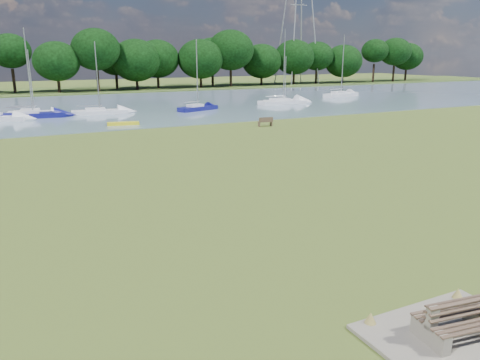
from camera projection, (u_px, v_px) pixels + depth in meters
name	position (u px, v px, depth m)	size (l,w,h in m)	color
ground	(223.00, 193.00, 23.61)	(220.00, 220.00, 0.00)	olive
river	(89.00, 108.00, 59.97)	(220.00, 40.00, 0.10)	slate
far_bank	(63.00, 91.00, 85.94)	(220.00, 20.00, 0.40)	#4C6626
concrete_pad	(456.00, 338.00, 11.48)	(4.20, 3.20, 0.10)	gray
bench_pair	(459.00, 321.00, 11.35)	(2.10, 1.41, 1.06)	gray
riverbank_bench	(265.00, 122.00, 44.84)	(1.49, 0.60, 0.90)	brown
kayak	(123.00, 124.00, 45.41)	(3.03, 0.71, 0.30)	yellow
tree_line	(110.00, 56.00, 84.37)	(158.85, 8.80, 10.66)	black
sailboat_0	(197.00, 106.00, 56.90)	(5.52, 3.27, 8.34)	navy
sailboat_2	(283.00, 100.00, 64.19)	(7.32, 2.49, 9.86)	white
sailboat_4	(34.00, 111.00, 52.33)	(5.70, 2.47, 7.14)	white
sailboat_5	(284.00, 101.00, 64.95)	(5.98, 3.67, 6.34)	white
sailboat_6	(99.00, 110.00, 53.69)	(6.37, 2.44, 8.02)	white
sailboat_8	(341.00, 93.00, 74.94)	(6.93, 3.35, 9.59)	white
sailboat_9	(32.00, 113.00, 50.36)	(6.61, 2.28, 9.34)	navy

